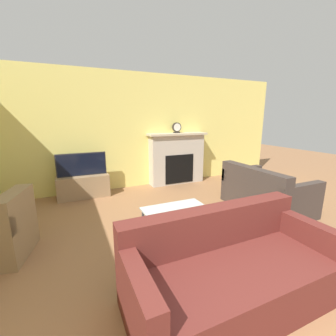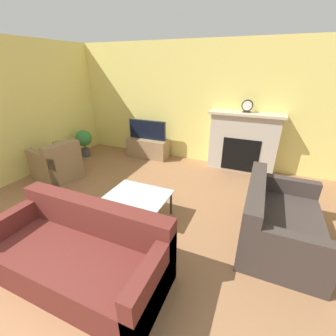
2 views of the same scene
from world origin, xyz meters
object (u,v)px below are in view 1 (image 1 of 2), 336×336
Objects in this scene: coffee_table at (177,213)px; mantel_clock at (177,128)px; couch_loveseat at (265,194)px; tv at (82,164)px; couch_sectional at (230,272)px.

mantel_clock reaches higher than coffee_table.
couch_loveseat reaches higher than coffee_table.
tv is at bearing 114.96° from coffee_table.
couch_loveseat is (2.00, 1.46, -0.00)m from couch_sectional.
couch_loveseat is (3.03, -2.07, -0.43)m from tv.
couch_sectional is 2.48m from couch_loveseat.
tv reaches higher than couch_loveseat.
tv reaches higher than couch_sectional.
tv is 0.67× the size of couch_loveseat.
couch_loveseat is at bearing -34.28° from tv.
coffee_table is at bearing -65.04° from tv.
mantel_clock reaches higher than tv.
tv reaches higher than coffee_table.
couch_sectional is 1.32× the size of couch_loveseat.
tv is at bearing 55.72° from couch_loveseat.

